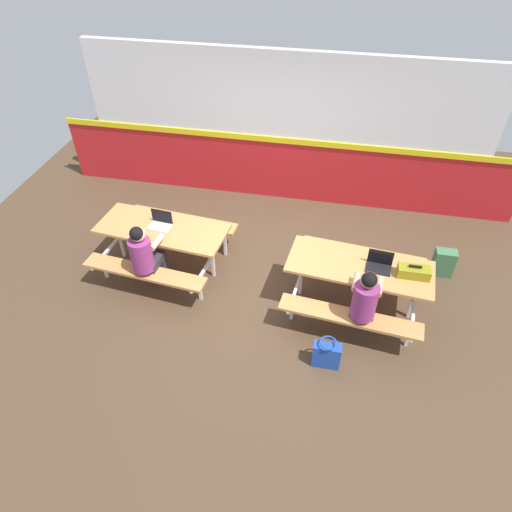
% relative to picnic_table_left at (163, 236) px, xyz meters
% --- Properties ---
extents(ground_plane, '(10.00, 10.00, 0.02)m').
position_rel_picnic_table_left_xyz_m(ground_plane, '(1.41, -0.10, -0.58)').
color(ground_plane, '#4C3826').
extents(accent_backdrop, '(8.00, 0.14, 2.60)m').
position_rel_picnic_table_left_xyz_m(accent_backdrop, '(1.41, 2.28, 0.67)').
color(accent_backdrop, red).
rests_on(accent_backdrop, ground).
extents(picnic_table_left, '(1.95, 1.73, 0.74)m').
position_rel_picnic_table_left_xyz_m(picnic_table_left, '(0.00, 0.00, 0.00)').
color(picnic_table_left, tan).
rests_on(picnic_table_left, ground).
extents(picnic_table_right, '(1.95, 1.73, 0.74)m').
position_rel_picnic_table_left_xyz_m(picnic_table_right, '(2.82, -0.27, 0.00)').
color(picnic_table_right, tan).
rests_on(picnic_table_right, ground).
extents(student_nearer, '(0.39, 0.54, 1.21)m').
position_rel_picnic_table_left_xyz_m(student_nearer, '(-0.04, -0.56, 0.13)').
color(student_nearer, '#2D2D38').
rests_on(student_nearer, ground).
extents(student_further, '(0.39, 0.54, 1.21)m').
position_rel_picnic_table_left_xyz_m(student_further, '(2.90, -0.83, 0.13)').
color(student_further, '#2D2D38').
rests_on(student_further, ground).
extents(laptop_silver, '(0.34, 0.25, 0.22)m').
position_rel_picnic_table_left_xyz_m(laptop_silver, '(-0.03, 0.04, 0.21)').
color(laptop_silver, silver).
rests_on(laptop_silver, picnic_table_left).
extents(laptop_dark, '(0.34, 0.25, 0.22)m').
position_rel_picnic_table_left_xyz_m(laptop_dark, '(3.06, -0.25, 0.21)').
color(laptop_dark, black).
rests_on(laptop_dark, picnic_table_right).
extents(toolbox_grey, '(0.40, 0.18, 0.18)m').
position_rel_picnic_table_left_xyz_m(toolbox_grey, '(3.48, -0.33, 0.24)').
color(toolbox_grey, olive).
rests_on(toolbox_grey, picnic_table_right).
extents(backpack_dark, '(0.30, 0.22, 0.44)m').
position_rel_picnic_table_left_xyz_m(backpack_dark, '(4.10, 0.64, -0.36)').
color(backpack_dark, '#3F724C').
rests_on(backpack_dark, ground).
extents(tote_bag_bright, '(0.34, 0.21, 0.43)m').
position_rel_picnic_table_left_xyz_m(tote_bag_bright, '(2.53, -1.35, -0.38)').
color(tote_bag_bright, '#1E47B2').
rests_on(tote_bag_bright, ground).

